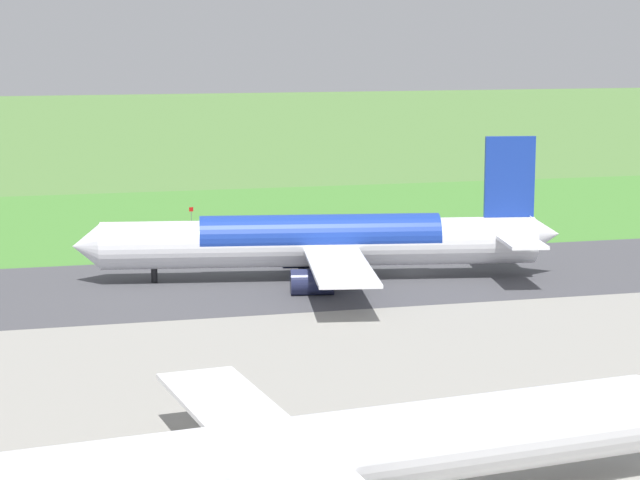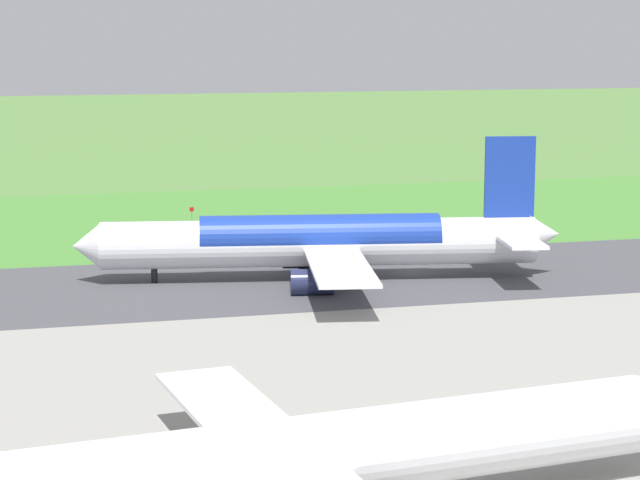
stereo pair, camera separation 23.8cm
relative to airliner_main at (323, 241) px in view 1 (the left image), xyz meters
The scene contains 7 objects.
ground_plane 11.60m from the airliner_main, behind, with size 800.00×800.00×0.00m, color #547F3D.
runway_asphalt 11.59m from the airliner_main, behind, with size 600.00×30.32×0.06m, color #47474C.
grass_verge_foreground 40.73m from the airliner_main, 105.39° to the right, with size 600.00×80.00×0.04m, color #478534.
airliner_main is the anchor object (origin of this frame).
airliner_parked_mid 67.65m from the airliner_main, 74.21° to the left, with size 49.79×40.84×14.53m.
no_stopping_sign 43.46m from the airliner_main, 79.09° to the right, with size 0.60×0.10×2.46m.
traffic_cone_orange 44.55m from the airliner_main, 72.59° to the right, with size 0.40×0.40×0.55m, color orange.
Camera 1 is at (44.63, 127.81, 27.38)m, focal length 68.30 mm.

